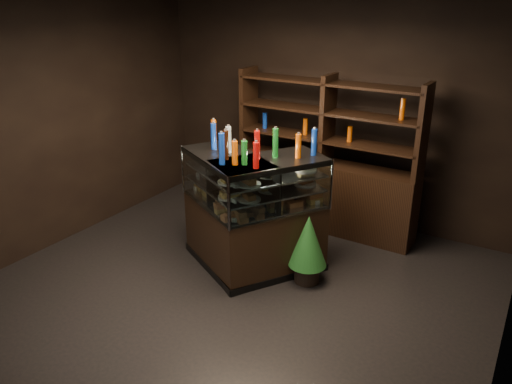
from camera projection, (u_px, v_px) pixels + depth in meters
ground at (227, 297)px, 5.12m from camera, size 5.00×5.00×0.00m
room_shell at (223, 110)px, 4.40m from camera, size 5.02×5.02×3.01m
display_case at (249, 232)px, 5.50m from camera, size 1.69×1.34×1.32m
food_display at (248, 186)px, 5.29m from camera, size 1.35×1.03×0.41m
bottles_top at (248, 144)px, 5.13m from camera, size 1.19×0.89×0.30m
potted_conifer at (308, 240)px, 5.22m from camera, size 0.41×0.41×0.87m
back_shelving at (324, 183)px, 6.46m from camera, size 2.40×0.48×2.00m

